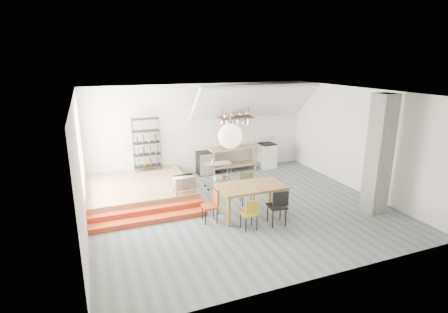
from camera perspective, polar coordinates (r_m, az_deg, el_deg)
name	(u,v)px	position (r m, az deg, el deg)	size (l,w,h in m)	color
floor	(240,208)	(9.88, 2.67, -8.40)	(8.00, 8.00, 0.00)	#576265
wall_back	(201,129)	(12.53, -3.79, 4.48)	(8.00, 0.04, 3.20)	silver
wall_left	(80,170)	(8.57, -22.41, -2.00)	(0.04, 7.00, 3.20)	silver
wall_right	(360,141)	(11.53, 21.26, 2.45)	(0.04, 7.00, 3.20)	silver
ceiling	(242,92)	(9.06, 2.93, 10.41)	(8.00, 7.00, 0.02)	white
slope_ceiling	(254,102)	(12.50, 4.97, 8.83)	(4.40, 1.80, 0.15)	white
window_pane	(80,146)	(9.97, -22.39, 1.57)	(0.02, 2.50, 2.20)	white
platform	(139,189)	(10.98, -13.77, -5.20)	(3.00, 3.00, 0.40)	#8D6646
step_lower	(150,220)	(9.25, -11.97, -10.05)	(3.00, 0.35, 0.13)	#C23B16
step_upper	(148,212)	(9.54, -12.36, -8.82)	(3.00, 0.35, 0.27)	#C23B16
concrete_column	(379,155)	(10.02, 24.01, 0.26)	(0.50, 0.50, 3.20)	slate
kitchen_counter	(233,155)	(12.81, 1.46, 0.27)	(1.80, 0.60, 0.91)	#8D6646
stove	(267,155)	(13.44, 6.96, 0.26)	(0.60, 0.60, 1.18)	white
pot_rack	(236,119)	(12.32, 2.04, 6.09)	(1.20, 0.50, 1.43)	#402519
wire_shelving	(146,143)	(11.86, -12.56, 2.13)	(0.88, 0.38, 1.80)	black
microwave_shelf	(184,187)	(9.90, -6.53, -5.03)	(0.60, 0.40, 0.16)	#8D6646
paper_lantern	(230,136)	(8.56, 1.01, 3.34)	(0.60, 0.60, 0.60)	white
dining_table	(251,189)	(9.21, 4.44, -5.27)	(1.77, 1.01, 0.83)	brown
chair_mustard	(250,212)	(8.51, 4.30, -8.99)	(0.37, 0.37, 0.81)	#AC941D
chair_black	(278,204)	(8.79, 8.86, -7.74)	(0.48, 0.48, 0.94)	black
chair_olive	(247,185)	(10.04, 3.72, -4.70)	(0.49, 0.49, 0.90)	#5B6630
chair_red	(212,203)	(8.92, -1.95, -7.67)	(0.40, 0.40, 0.83)	#9F3A16
rolling_cart	(218,172)	(11.19, -0.99, -2.53)	(0.86, 0.53, 0.82)	silver
mini_fridge	(204,163)	(12.54, -3.27, -1.09)	(0.49, 0.49, 0.83)	black
microwave	(184,181)	(9.84, -6.56, -4.07)	(0.57, 0.39, 0.32)	beige
bowl	(242,146)	(12.81, 2.93, 1.70)	(0.22, 0.22, 0.05)	silver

